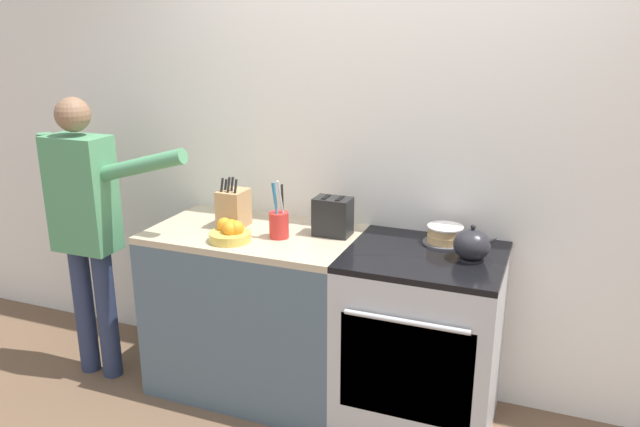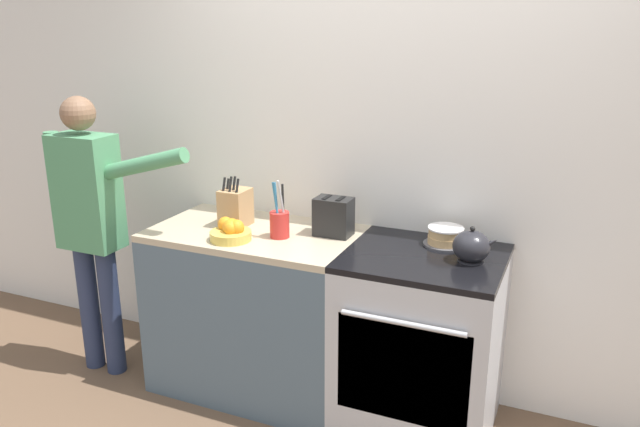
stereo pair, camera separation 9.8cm
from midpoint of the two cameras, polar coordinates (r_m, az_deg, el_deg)
wall_back at (r=3.26m, az=7.61°, el=5.24°), size 8.00×0.04×2.60m
counter_cabinet at (r=3.46m, az=-4.96°, el=-8.74°), size 1.08×0.65×0.91m
stove_range at (r=3.17m, az=10.00°, el=-11.52°), size 0.74×0.68×0.91m
layer_cake at (r=3.12m, az=12.28°, el=-2.10°), size 0.21×0.21×0.09m
tea_kettle at (r=2.93m, az=14.64°, el=-2.95°), size 0.21×0.17×0.17m
knife_block at (r=3.35m, az=-6.91°, el=0.57°), size 0.13×0.16×0.28m
utensil_crock at (r=3.16m, az=-2.83°, el=-0.86°), size 0.10×0.10×0.31m
fruit_bowl at (r=3.15m, az=-7.27°, el=-1.58°), size 0.21×0.21×0.11m
toaster at (r=3.18m, az=2.13°, el=-0.30°), size 0.20×0.13×0.20m
person_baker at (r=3.63m, az=-19.51°, el=-0.10°), size 0.92×0.20×1.60m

